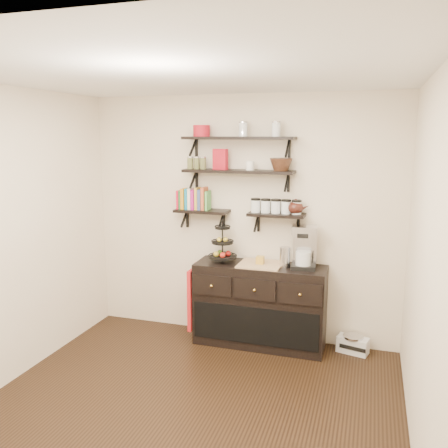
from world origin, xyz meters
TOP-DOWN VIEW (x-y plane):
  - floor at (0.00, 0.00)m, footprint 3.50×3.50m
  - ceiling at (0.00, 0.00)m, footprint 3.50×3.50m
  - back_wall at (0.00, 1.75)m, footprint 3.50×0.02m
  - right_wall at (1.75, 0.00)m, footprint 0.02×3.50m
  - shelf_top at (0.00, 1.62)m, footprint 1.20×0.27m
  - shelf_mid at (0.00, 1.62)m, footprint 1.20×0.27m
  - shelf_low_left at (-0.42, 1.63)m, footprint 0.60×0.25m
  - shelf_low_right at (0.42, 1.63)m, footprint 0.60×0.25m
  - cookbooks at (-0.51, 1.63)m, footprint 0.36×0.15m
  - glass_canisters at (0.41, 1.63)m, footprint 0.54×0.10m
  - sideboard at (0.28, 1.51)m, footprint 1.40×0.50m
  - fruit_stand at (-0.14, 1.52)m, footprint 0.31×0.31m
  - candle at (0.28, 1.51)m, footprint 0.08×0.08m
  - coffee_maker at (0.74, 1.55)m, footprint 0.27×0.26m
  - thermal_carafe at (0.54, 1.49)m, footprint 0.11×0.11m
  - apron at (-0.45, 1.41)m, footprint 0.04×0.29m
  - radio at (1.27, 1.61)m, footprint 0.35×0.26m
  - recipe_box at (-0.20, 1.61)m, footprint 0.17×0.09m
  - walnut_bowl at (0.46, 1.61)m, footprint 0.24×0.24m
  - ramekins at (0.13, 1.61)m, footprint 0.09×0.09m
  - teapot at (0.62, 1.63)m, footprint 0.25×0.20m
  - red_pot at (-0.41, 1.61)m, footprint 0.18×0.18m

SIDE VIEW (x-z plane):
  - floor at x=0.00m, z-range 0.00..0.00m
  - radio at x=1.27m, z-range 0.00..0.19m
  - sideboard at x=0.28m, z-range -0.01..0.91m
  - apron at x=-0.45m, z-range 0.15..0.83m
  - candle at x=0.28m, z-range 0.92..1.00m
  - thermal_carafe at x=0.54m, z-range 0.90..1.12m
  - fruit_stand at x=-0.14m, z-range 0.83..1.28m
  - coffee_maker at x=0.74m, z-range 0.89..1.34m
  - back_wall at x=0.00m, z-range 0.00..2.70m
  - right_wall at x=1.75m, z-range 0.00..2.70m
  - shelf_low_left at x=-0.42m, z-range 1.31..1.54m
  - shelf_low_right at x=0.42m, z-range 1.31..1.54m
  - glass_canisters at x=0.41m, z-range 1.45..1.58m
  - teapot at x=0.62m, z-range 1.45..1.61m
  - cookbooks at x=-0.51m, z-range 1.43..1.69m
  - shelf_mid at x=0.00m, z-range 1.77..2.00m
  - ramekins at x=0.13m, z-range 1.90..2.00m
  - walnut_bowl at x=0.46m, z-range 1.90..2.03m
  - recipe_box at x=-0.20m, z-range 1.90..2.12m
  - shelf_top at x=0.00m, z-range 2.12..2.35m
  - red_pot at x=-0.41m, z-range 2.25..2.37m
  - ceiling at x=0.00m, z-range 2.69..2.71m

